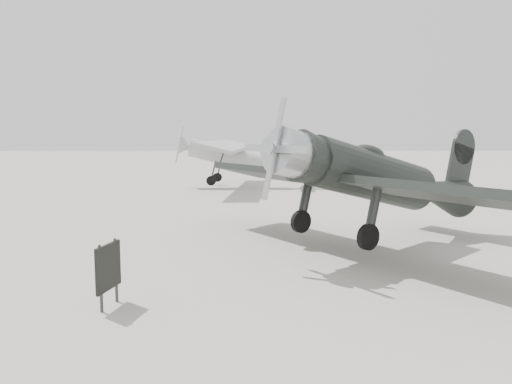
# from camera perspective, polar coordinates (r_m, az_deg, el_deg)

# --- Properties ---
(ground) EXTENTS (160.00, 160.00, 0.00)m
(ground) POSITION_cam_1_polar(r_m,az_deg,el_deg) (16.16, -4.18, -5.55)
(ground) COLOR gray
(ground) RESTS_ON ground
(lowwing_monoplane) EXTENTS (9.92, 11.18, 3.94)m
(lowwing_monoplane) POSITION_cam_1_polar(r_m,az_deg,el_deg) (15.31, 13.89, 1.47)
(lowwing_monoplane) COLOR black
(lowwing_monoplane) RESTS_ON ground
(highwing_monoplane) EXTENTS (8.36, 11.77, 3.33)m
(highwing_monoplane) POSITION_cam_1_polar(r_m,az_deg,el_deg) (31.48, -2.06, 4.31)
(highwing_monoplane) COLOR #A2A5A7
(highwing_monoplane) RESTS_ON ground
(sign_board) EXTENTS (0.25, 0.91, 1.33)m
(sign_board) POSITION_cam_1_polar(r_m,az_deg,el_deg) (10.38, -16.53, -8.33)
(sign_board) COLOR #333333
(sign_board) RESTS_ON ground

